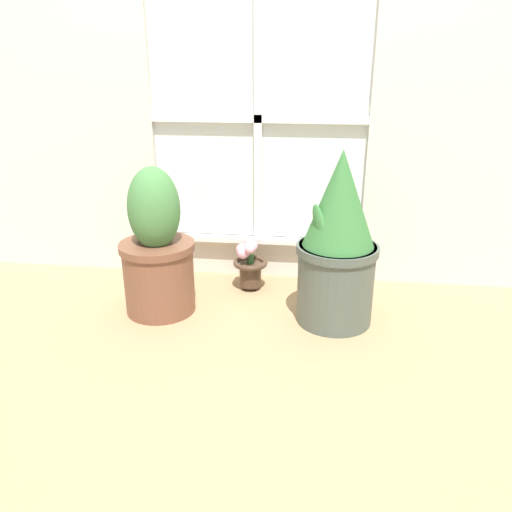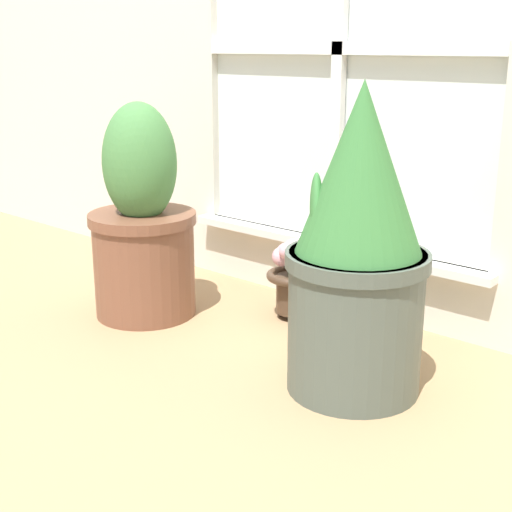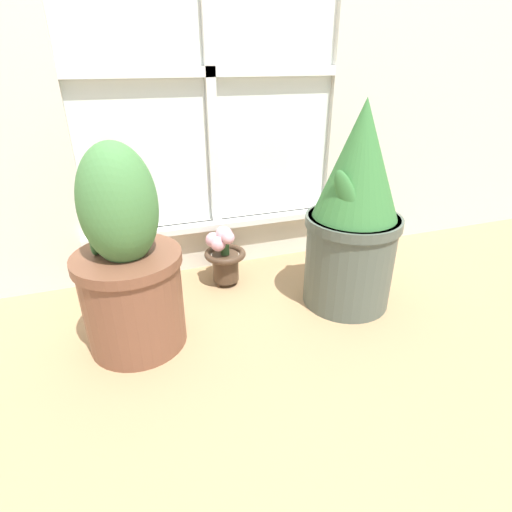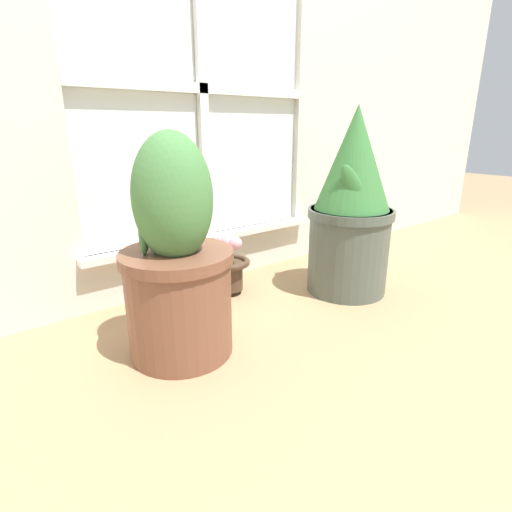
# 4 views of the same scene
# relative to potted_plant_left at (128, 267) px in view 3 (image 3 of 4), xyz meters

# --- Properties ---
(ground_plane) EXTENTS (10.00, 10.00, 0.00)m
(ground_plane) POSITION_rel_potted_plant_left_xyz_m (0.37, -0.14, -0.26)
(ground_plane) COLOR tan
(potted_plant_left) EXTENTS (0.31, 0.31, 0.62)m
(potted_plant_left) POSITION_rel_potted_plant_left_xyz_m (0.00, 0.00, 0.00)
(potted_plant_left) COLOR brown
(potted_plant_left) RESTS_ON ground_plane
(potted_plant_right) EXTENTS (0.32, 0.32, 0.70)m
(potted_plant_right) POSITION_rel_potted_plant_left_xyz_m (0.73, -0.00, 0.07)
(potted_plant_right) COLOR #4C564C
(potted_plant_right) RESTS_ON ground_plane
(flower_vase) EXTENTS (0.16, 0.16, 0.24)m
(flower_vase) POSITION_rel_potted_plant_left_xyz_m (0.35, 0.26, -0.14)
(flower_vase) COLOR #473323
(flower_vase) RESTS_ON ground_plane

